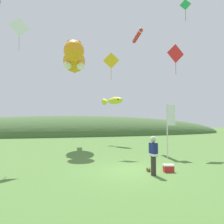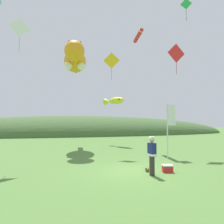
# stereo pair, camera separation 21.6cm
# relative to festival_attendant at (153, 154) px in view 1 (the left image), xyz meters

# --- Properties ---
(ground_plane) EXTENTS (120.00, 120.00, 0.00)m
(ground_plane) POSITION_rel_festival_attendant_xyz_m (-0.64, 0.96, -0.95)
(ground_plane) COLOR #517A38
(distant_hill_ridge) EXTENTS (61.91, 13.66, 7.07)m
(distant_hill_ridge) POSITION_rel_festival_attendant_xyz_m (-1.78, 29.33, -0.95)
(distant_hill_ridge) COLOR #426033
(distant_hill_ridge) RESTS_ON ground
(festival_attendant) EXTENTS (0.31, 0.45, 1.77)m
(festival_attendant) POSITION_rel_festival_attendant_xyz_m (0.00, 0.00, 0.00)
(festival_attendant) COLOR #332D28
(festival_attendant) RESTS_ON ground
(kite_spool) EXTENTS (0.13, 0.21, 0.21)m
(kite_spool) POSITION_rel_festival_attendant_xyz_m (0.05, 0.65, -0.85)
(kite_spool) COLOR olive
(kite_spool) RESTS_ON ground
(picnic_cooler) EXTENTS (0.55, 0.43, 0.36)m
(picnic_cooler) POSITION_rel_festival_attendant_xyz_m (0.99, 0.36, -0.77)
(picnic_cooler) COLOR red
(picnic_cooler) RESTS_ON ground
(festival_banner_pole) EXTENTS (0.66, 0.08, 3.66)m
(festival_banner_pole) POSITION_rel_festival_attendant_xyz_m (3.04, 3.62, 1.43)
(festival_banner_pole) COLOR silver
(festival_banner_pole) RESTS_ON ground
(kite_giant_cat) EXTENTS (2.40, 7.30, 2.22)m
(kite_giant_cat) POSITION_rel_festival_attendant_xyz_m (-2.89, 10.02, 7.22)
(kite_giant_cat) COLOR orange
(kite_fish_windsock) EXTENTS (2.04, 2.83, 0.87)m
(kite_fish_windsock) POSITION_rel_festival_attendant_xyz_m (1.42, 12.09, 3.74)
(kite_fish_windsock) COLOR yellow
(kite_tube_streamer) EXTENTS (0.72, 2.51, 0.44)m
(kite_tube_streamer) POSITION_rel_festival_attendant_xyz_m (2.74, 8.39, 9.43)
(kite_tube_streamer) COLOR red
(kite_diamond_red) EXTENTS (1.54, 0.08, 2.44)m
(kite_diamond_red) POSITION_rel_festival_attendant_xyz_m (4.62, 5.18, 6.86)
(kite_diamond_red) COLOR red
(kite_diamond_green) EXTENTS (0.77, 0.45, 1.78)m
(kite_diamond_green) POSITION_rel_festival_attendant_xyz_m (5.34, 4.84, 10.73)
(kite_diamond_green) COLOR green
(kite_diamond_white) EXTENTS (1.16, 0.46, 2.13)m
(kite_diamond_white) POSITION_rel_festival_attendant_xyz_m (-6.66, 4.75, 7.38)
(kite_diamond_white) COLOR white
(kite_diamond_gold) EXTENTS (1.24, 0.44, 2.21)m
(kite_diamond_gold) POSITION_rel_festival_attendant_xyz_m (-0.23, 6.72, 6.37)
(kite_diamond_gold) COLOR yellow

